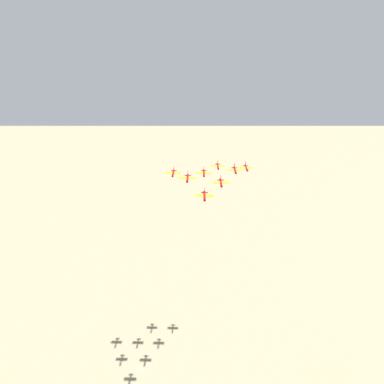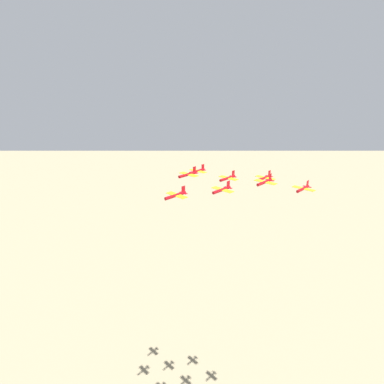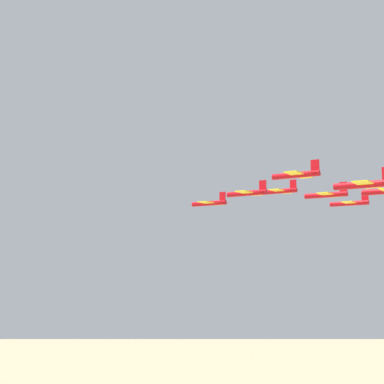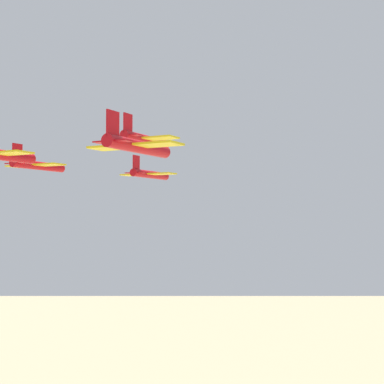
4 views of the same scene
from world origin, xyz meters
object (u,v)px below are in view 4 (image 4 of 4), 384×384
at_px(jet_1, 37,165).
at_px(jet_2, 144,139).
at_px(jet_0, 149,174).
at_px(jet_5, 136,146).

bearing_deg(jet_1, jet_2, 0.00).
bearing_deg(jet_0, jet_1, -120.47).
bearing_deg(jet_1, jet_5, -29.54).
bearing_deg(jet_2, jet_5, -59.53).
relative_size(jet_1, jet_2, 1.00).
relative_size(jet_1, jet_5, 1.00).
distance_m(jet_0, jet_5, 36.14).
bearing_deg(jet_0, jet_2, -59.53).
bearing_deg(jet_5, jet_1, 150.46).
relative_size(jet_0, jet_2, 1.00).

